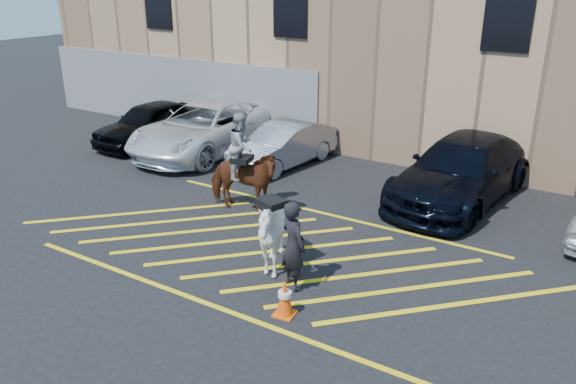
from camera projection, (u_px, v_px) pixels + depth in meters
The scene contains 11 objects.
ground at pixel (281, 246), 13.03m from camera, with size 90.00×90.00×0.00m, color black.
car_black_suv at pixel (150, 123), 20.62m from camera, with size 1.81×4.50×1.53m, color black.
car_white_pickup at pixel (206, 128), 19.61m from camera, with size 2.86×6.19×1.72m, color white.
car_silver_sedan at pixel (283, 145), 18.22m from camera, with size 1.46×4.19×1.38m, color #8F929C.
car_blue_suv at pixel (462, 170), 15.43m from camera, with size 2.40×5.90×1.71m, color black.
handler at pixel (293, 245), 11.02m from camera, with size 0.68×0.44×1.86m, color black.
warehouse at pixel (449, 37), 21.21m from camera, with size 32.42×10.20×7.30m.
hatching_zone at pixel (274, 251), 12.79m from camera, with size 12.60×5.12×0.01m.
mounted_bay at pixel (242, 172), 14.62m from camera, with size 2.16×1.35×2.65m.
saddled_white at pixel (272, 233), 11.64m from camera, with size 1.84×1.96×1.77m.
traffic_cone at pixel (285, 298), 10.29m from camera, with size 0.42×0.42×0.73m.
Camera 1 is at (6.25, -9.86, 5.93)m, focal length 35.00 mm.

